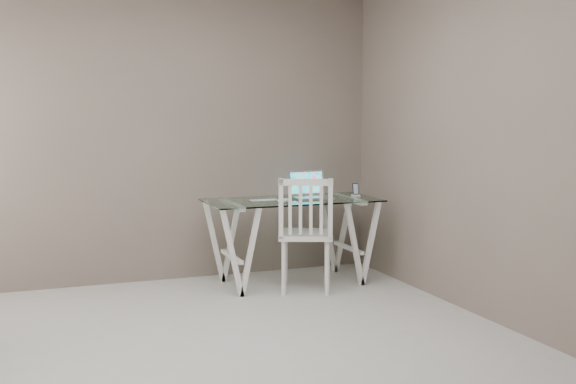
% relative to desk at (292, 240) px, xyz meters
% --- Properties ---
extents(room, '(4.50, 4.52, 2.71)m').
position_rel_desk_xyz_m(room, '(-1.12, -1.69, 1.33)').
color(room, '#AEACA7').
rests_on(room, ground).
extents(desk, '(1.50, 0.70, 0.75)m').
position_rel_desk_xyz_m(desk, '(0.00, 0.00, 0.00)').
color(desk, silver).
rests_on(desk, ground).
extents(chair, '(0.58, 0.58, 0.97)m').
position_rel_desk_xyz_m(chair, '(-0.00, -0.33, 0.15)').
color(chair, silver).
rests_on(chair, ground).
extents(laptop, '(0.34, 0.28, 0.24)m').
position_rel_desk_xyz_m(laptop, '(0.20, 0.08, 0.42)').
color(laptop, '#BBBCC0').
rests_on(laptop, desk).
extents(keyboard, '(0.25, 0.11, 0.01)m').
position_rel_desk_xyz_m(keyboard, '(-0.26, -0.00, 0.37)').
color(keyboard, silver).
rests_on(keyboard, desk).
extents(mouse, '(0.12, 0.07, 0.04)m').
position_rel_desk_xyz_m(mouse, '(-0.14, -0.18, 0.38)').
color(mouse, white).
rests_on(mouse, desk).
extents(phone_dock, '(0.06, 0.06, 0.12)m').
position_rel_desk_xyz_m(phone_dock, '(0.63, 0.03, 0.39)').
color(phone_dock, white).
rests_on(phone_dock, desk).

